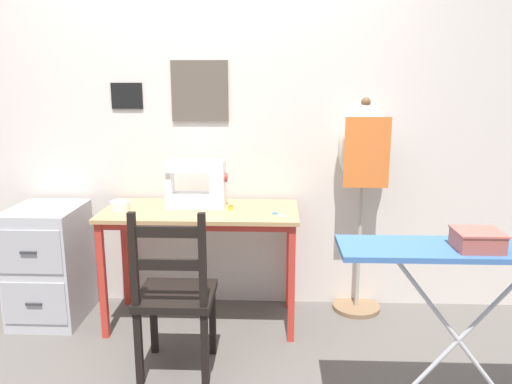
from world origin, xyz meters
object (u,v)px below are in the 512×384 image
dress_form (363,159)px  ironing_board (466,259)px  sewing_machine (200,185)px  thread_spool_near_machine (231,207)px  scissors (277,214)px  wooden_chair (175,296)px  storage_box (477,240)px  filing_cabinet (49,264)px  fabric_bowl (120,205)px

dress_form → ironing_board: dress_form is taller
sewing_machine → thread_spool_near_machine: bearing=-27.4°
scissors → thread_spool_near_machine: (-0.29, 0.08, 0.02)m
scissors → wooden_chair: size_ratio=0.12×
sewing_machine → wooden_chair: size_ratio=0.41×
dress_form → storage_box: 1.22m
ironing_board → storage_box: size_ratio=5.71×
storage_box → dress_form: bearing=103.3°
filing_cabinet → thread_spool_near_machine: bearing=-1.9°
fabric_bowl → thread_spool_near_machine: bearing=0.5°
scissors → ironing_board: bearing=-46.1°
dress_form → filing_cabinet: bearing=-174.5°
ironing_board → dress_form: bearing=102.5°
wooden_chair → scissors: bearing=41.8°
fabric_bowl → storage_box: (1.81, -0.94, 0.11)m
scissors → wooden_chair: (-0.53, -0.48, -0.32)m
scissors → filing_cabinet: (-1.48, 0.12, -0.38)m
fabric_bowl → sewing_machine: bearing=13.1°
sewing_machine → wooden_chair: 0.81m
fabric_bowl → wooden_chair: bearing=-51.2°
sewing_machine → ironing_board: (1.30, -1.02, -0.10)m
dress_form → ironing_board: bearing=-77.5°
wooden_chair → dress_form: 1.48m
thread_spool_near_machine → sewing_machine: bearing=152.6°
scissors → ironing_board: size_ratio=0.10×
dress_form → storage_box: size_ratio=7.54×
thread_spool_near_machine → dress_form: (0.84, 0.24, 0.27)m
sewing_machine → filing_cabinet: bearing=-176.1°
sewing_machine → filing_cabinet: 1.12m
fabric_bowl → wooden_chair: size_ratio=0.13×
fabric_bowl → storage_box: bearing=-27.5°
thread_spool_near_machine → ironing_board: bearing=-39.9°
wooden_chair → thread_spool_near_machine: bearing=66.0°
sewing_machine → storage_box: sewing_machine is taller
fabric_bowl → wooden_chair: 0.79m
thread_spool_near_machine → storage_box: 1.47m
scissors → dress_form: (0.55, 0.31, 0.29)m
thread_spool_near_machine → dress_form: 0.91m
storage_box → fabric_bowl: bearing=152.5°
sewing_machine → thread_spool_near_machine: 0.26m
scissors → storage_box: size_ratio=0.59×
scissors → dress_form: size_ratio=0.08×
thread_spool_near_machine → filing_cabinet: bearing=178.1°
sewing_machine → ironing_board: sewing_machine is taller
wooden_chair → filing_cabinet: wooden_chair is taller
fabric_bowl → scissors: bearing=-4.2°
wooden_chair → dress_form: (1.09, 0.79, 0.61)m
wooden_chair → storage_box: bearing=-16.0°
filing_cabinet → ironing_board: (2.29, -0.96, 0.42)m
dress_form → scissors: bearing=-150.5°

